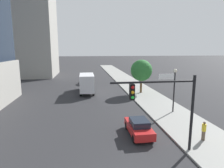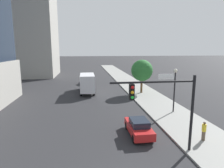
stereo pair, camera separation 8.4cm
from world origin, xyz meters
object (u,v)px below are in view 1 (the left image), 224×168
(car_silver, at_px, (86,80))
(box_truck, at_px, (87,82))
(street_tree, at_px, (141,71))
(construction_building, at_px, (30,23))
(street_lamp, at_px, (174,83))
(pedestrian_yellow_shirt, at_px, (204,131))
(traffic_light_pole, at_px, (165,99))
(car_red, at_px, (139,127))

(car_silver, xyz_separation_m, box_truck, (-0.00, -9.07, 1.14))
(street_tree, xyz_separation_m, car_silver, (-9.09, 10.89, -3.21))
(construction_building, distance_m, street_lamp, 45.09)
(street_tree, bearing_deg, pedestrian_yellow_shirt, -89.95)
(traffic_light_pole, height_order, car_silver, traffic_light_pole)
(street_lamp, height_order, box_truck, street_lamp)
(car_red, relative_size, pedestrian_yellow_shirt, 2.59)
(car_silver, bearing_deg, car_red, -80.92)
(pedestrian_yellow_shirt, bearing_deg, construction_building, 118.80)
(street_tree, bearing_deg, construction_building, 132.70)
(car_red, bearing_deg, construction_building, 114.59)
(construction_building, bearing_deg, pedestrian_yellow_shirt, -61.20)
(box_truck, xyz_separation_m, pedestrian_yellow_shirt, (9.11, -19.37, -0.90))
(car_silver, bearing_deg, street_tree, -50.14)
(street_lamp, xyz_separation_m, street_tree, (-0.84, 10.37, 0.38))
(car_red, bearing_deg, street_lamp, 42.71)
(car_silver, bearing_deg, construction_building, 134.63)
(street_tree, xyz_separation_m, car_red, (-4.86, -15.62, -3.18))
(construction_building, distance_m, street_tree, 36.64)
(traffic_light_pole, height_order, box_truck, traffic_light_pole)
(car_silver, bearing_deg, street_lamp, -64.96)
(box_truck, distance_m, pedestrian_yellow_shirt, 21.43)
(traffic_light_pole, distance_m, street_tree, 19.25)
(construction_building, xyz_separation_m, car_silver, (14.73, -14.92, -13.63))
(box_truck, relative_size, pedestrian_yellow_shirt, 4.76)
(construction_building, relative_size, car_red, 8.67)
(street_lamp, relative_size, box_truck, 0.68)
(traffic_light_pole, relative_size, box_truck, 0.80)
(traffic_light_pole, height_order, street_tree, traffic_light_pole)
(car_red, bearing_deg, box_truck, 103.65)
(traffic_light_pole, xyz_separation_m, car_red, (-0.87, 3.21, -3.33))
(car_red, distance_m, car_silver, 26.85)
(traffic_light_pole, distance_m, car_silver, 30.34)
(street_lamp, bearing_deg, traffic_light_pole, -119.69)
(traffic_light_pole, relative_size, street_lamp, 1.18)
(construction_building, height_order, pedestrian_yellow_shirt, construction_building)
(car_red, bearing_deg, traffic_light_pole, -74.84)
(street_tree, relative_size, pedestrian_yellow_shirt, 3.56)
(construction_building, xyz_separation_m, box_truck, (14.73, -23.99, -12.50))
(traffic_light_pole, xyz_separation_m, box_truck, (-5.10, 20.65, -2.23))
(street_lamp, distance_m, pedestrian_yellow_shirt, 7.69)
(car_silver, distance_m, pedestrian_yellow_shirt, 29.87)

